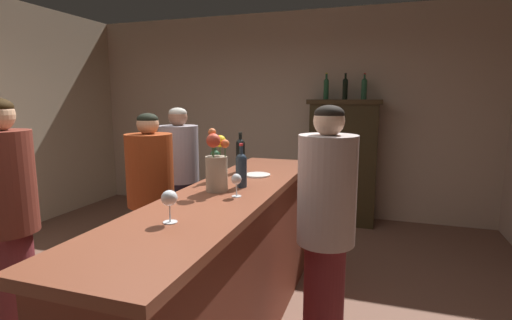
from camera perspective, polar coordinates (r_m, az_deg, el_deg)
The scene contains 17 objects.
wall_back at distance 5.61m, azimuth 3.58°, elevation 6.84°, with size 5.94×0.12×2.86m, color #C3AA91.
bar_counter at distance 2.62m, azimuth -4.06°, elevation -15.98°, with size 0.60×2.69×1.08m.
display_cabinet at distance 5.18m, azimuth 12.94°, elevation 0.09°, with size 0.93×0.47×1.65m.
wine_bottle_chardonnay at distance 3.04m, azimuth -2.35°, elevation 0.95°, with size 0.07×0.07×0.32m.
wine_bottle_rose at distance 2.51m, azimuth -2.22°, elevation -1.28°, with size 0.07×0.07×0.29m.
wine_bottle_syrah at distance 2.72m, azimuth -6.15°, elevation -0.49°, with size 0.07×0.07×0.30m.
wine_glass_front at distance 2.27m, azimuth -2.96°, elevation -3.06°, with size 0.06×0.06×0.14m.
wine_glass_mid at distance 1.84m, azimuth -12.88°, elevation -5.75°, with size 0.08×0.08×0.16m.
flower_arrangement at distance 2.41m, azimuth -5.93°, elevation -0.83°, with size 0.16×0.19×0.40m.
cheese_plate at distance 2.90m, azimuth 0.22°, elevation -2.25°, with size 0.20×0.20×0.01m, color white.
display_bottle_left at distance 5.15m, azimuth 10.49°, elevation 10.63°, with size 0.07×0.07×0.34m.
display_bottle_midleft at distance 5.12m, azimuth 13.24°, elevation 10.54°, with size 0.07×0.07×0.34m.
display_bottle_center at distance 5.10m, azimuth 15.93°, elevation 10.40°, with size 0.07×0.07×0.33m.
patron_in_navy at distance 4.02m, azimuth -11.36°, elevation -2.60°, with size 0.40×0.40×1.57m.
patron_tall at distance 2.84m, azimuth -33.29°, elevation -7.47°, with size 0.36×0.36×1.66m.
patron_by_cabinet at distance 3.32m, azimuth -15.47°, elevation -5.49°, with size 0.39×0.39×1.54m.
bartender at distance 2.30m, azimuth 10.42°, elevation -10.43°, with size 0.34×0.34×1.62m.
Camera 1 is at (1.42, -2.27, 1.66)m, focal length 26.65 mm.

